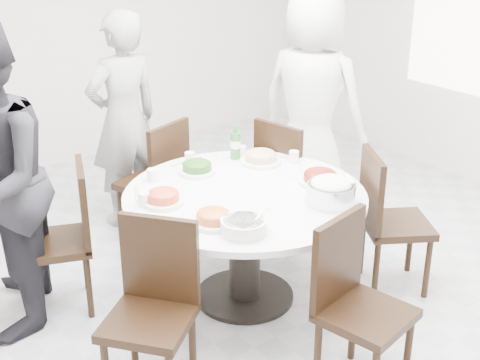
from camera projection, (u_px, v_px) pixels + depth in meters
floor at (227, 300)px, 4.36m from camera, size 6.00×6.00×0.01m
wall_back at (31, 21)px, 6.02m from camera, size 6.00×0.01×2.80m
dining_table at (245, 247)px, 4.24m from camera, size 1.50×1.50×0.75m
chair_ne at (293, 178)px, 5.02m from camera, size 0.49×0.49×0.95m
chair_n at (151, 180)px, 4.99m from camera, size 0.53×0.53×0.95m
chair_nw at (55, 240)px, 4.11m from camera, size 0.54×0.54×0.95m
chair_sw at (148, 318)px, 3.35m from camera, size 0.59×0.59×0.95m
chair_s at (366, 311)px, 3.41m from camera, size 0.49×0.49×0.95m
chair_se at (397, 222)px, 4.35m from camera, size 0.58×0.58×0.95m
diner_right at (312, 103)px, 5.34m from camera, size 0.88×1.05×1.83m
diner_middle at (124, 120)px, 5.14m from camera, size 0.64×0.44×1.69m
dish_greens at (197, 169)px, 4.38m from camera, size 0.24×0.24×0.06m
dish_pale at (261, 158)px, 4.55m from camera, size 0.27×0.27×0.07m
dish_orange at (163, 199)px, 3.94m from camera, size 0.25×0.25×0.07m
dish_redbrown at (320, 179)px, 4.22m from camera, size 0.27×0.27×0.07m
dish_tofu at (213, 219)px, 3.69m from camera, size 0.24×0.24×0.06m
rice_bowl at (331, 194)px, 3.94m from camera, size 0.29×0.29×0.12m
soup_bowl at (244, 226)px, 3.60m from camera, size 0.25×0.25×0.08m
beverage_bottle at (235, 142)px, 4.60m from camera, size 0.07×0.07×0.24m
tea_cups at (192, 160)px, 4.51m from camera, size 0.07×0.07×0.08m
chopsticks at (185, 160)px, 4.60m from camera, size 0.24×0.04×0.01m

